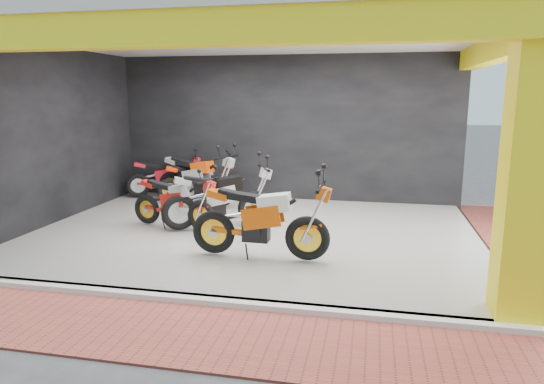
% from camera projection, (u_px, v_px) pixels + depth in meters
% --- Properties ---
extents(ground, '(80.00, 80.00, 0.00)m').
position_uv_depth(ground, '(221.00, 275.00, 7.05)').
color(ground, '#2D2D30').
rests_on(ground, ground).
extents(showroom_floor, '(8.00, 6.00, 0.10)m').
position_uv_depth(showroom_floor, '(254.00, 234.00, 8.96)').
color(showroom_floor, white).
rests_on(showroom_floor, ground).
extents(showroom_ceiling, '(8.40, 6.40, 0.20)m').
position_uv_depth(showroom_ceiling, '(252.00, 34.00, 8.27)').
color(showroom_ceiling, beige).
rests_on(showroom_ceiling, corner_column).
extents(back_wall, '(8.20, 0.20, 3.50)m').
position_uv_depth(back_wall, '(285.00, 130.00, 11.60)').
color(back_wall, black).
rests_on(back_wall, ground).
extents(left_wall, '(0.20, 6.20, 3.50)m').
position_uv_depth(left_wall, '(50.00, 138.00, 9.46)').
color(left_wall, black).
rests_on(left_wall, ground).
extents(corner_column, '(0.50, 0.50, 3.50)m').
position_uv_depth(corner_column, '(528.00, 172.00, 5.23)').
color(corner_column, yellow).
rests_on(corner_column, ground).
extents(header_beam_front, '(8.40, 0.30, 0.40)m').
position_uv_depth(header_beam_front, '(187.00, 29.00, 5.45)').
color(header_beam_front, yellow).
rests_on(header_beam_front, corner_column).
extents(header_beam_right, '(0.30, 6.40, 0.40)m').
position_uv_depth(header_beam_right, '(502.00, 47.00, 7.52)').
color(header_beam_right, yellow).
rests_on(header_beam_right, corner_column).
extents(floor_kerb, '(8.00, 0.20, 0.10)m').
position_uv_depth(floor_kerb, '(196.00, 300.00, 6.06)').
color(floor_kerb, white).
rests_on(floor_kerb, ground).
extents(paver_front, '(9.00, 1.40, 0.03)m').
position_uv_depth(paver_front, '(170.00, 332.00, 5.32)').
color(paver_front, brown).
rests_on(paver_front, ground).
extents(paver_right, '(1.40, 7.00, 0.03)m').
position_uv_depth(paver_right, '(536.00, 253.00, 8.00)').
color(paver_right, brown).
rests_on(paver_right, ground).
extents(moto_hero, '(2.30, 0.89, 1.40)m').
position_uv_depth(moto_hero, '(308.00, 217.00, 7.18)').
color(moto_hero, '#D85209').
rests_on(moto_hero, showroom_floor).
extents(moto_row_a, '(2.02, 1.12, 1.17)m').
position_uv_depth(moto_row_a, '(201.00, 201.00, 8.79)').
color(moto_row_a, red).
rests_on(moto_row_a, showroom_floor).
extents(moto_row_b, '(2.32, 1.74, 1.34)m').
position_uv_depth(moto_row_b, '(254.00, 191.00, 9.22)').
color(moto_row_b, '#ADB1B5').
rests_on(moto_row_b, showroom_floor).
extents(moto_row_c, '(2.40, 1.49, 1.37)m').
position_uv_depth(moto_row_c, '(220.00, 177.00, 10.72)').
color(moto_row_c, '#989B9F').
rests_on(moto_row_c, showroom_floor).
extents(moto_row_d, '(2.04, 1.42, 1.17)m').
position_uv_depth(moto_row_d, '(189.00, 173.00, 12.03)').
color(moto_row_d, red).
rests_on(moto_row_d, showroom_floor).
extents(moto_row_e, '(2.01, 1.37, 1.15)m').
position_uv_depth(moto_row_e, '(222.00, 177.00, 11.45)').
color(moto_row_e, red).
rests_on(moto_row_e, showroom_floor).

